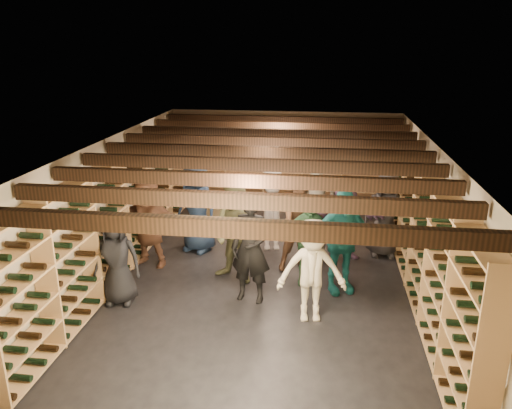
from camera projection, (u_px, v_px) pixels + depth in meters
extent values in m
plane|color=black|center=(264.00, 277.00, 8.85)|extent=(8.00, 8.00, 0.00)
cube|color=#B1A58A|center=(284.00, 160.00, 12.24)|extent=(5.50, 0.02, 2.40)
cube|color=#B1A58A|center=(214.00, 351.00, 4.71)|extent=(5.50, 0.02, 2.40)
cube|color=#B1A58A|center=(110.00, 206.00, 8.83)|extent=(0.02, 8.00, 2.40)
cube|color=#B1A58A|center=(432.00, 221.00, 8.13)|extent=(0.02, 8.00, 2.40)
cube|color=beige|center=(265.00, 144.00, 8.10)|extent=(5.50, 8.00, 0.01)
cube|color=black|center=(222.00, 227.00, 4.85)|extent=(5.40, 0.12, 0.18)
cube|color=black|center=(238.00, 200.00, 5.67)|extent=(5.40, 0.12, 0.18)
cube|color=black|center=(249.00, 180.00, 6.50)|extent=(5.40, 0.12, 0.18)
cube|color=black|center=(258.00, 165.00, 7.32)|extent=(5.40, 0.12, 0.18)
cube|color=black|center=(265.00, 152.00, 8.15)|extent=(5.40, 0.12, 0.18)
cube|color=black|center=(270.00, 142.00, 8.97)|extent=(5.40, 0.12, 0.18)
cube|color=black|center=(275.00, 133.00, 9.79)|extent=(5.40, 0.12, 0.18)
cube|color=black|center=(279.00, 126.00, 10.62)|extent=(5.40, 0.12, 0.18)
cube|color=black|center=(283.00, 120.00, 11.44)|extent=(5.40, 0.12, 0.18)
cube|color=tan|center=(121.00, 214.00, 8.84)|extent=(0.32, 7.50, 2.15)
cube|color=tan|center=(420.00, 227.00, 8.19)|extent=(0.32, 7.50, 2.15)
cube|color=tan|center=(283.00, 167.00, 12.12)|extent=(4.70, 0.30, 2.15)
cube|color=tan|center=(215.00, 225.00, 11.13)|extent=(0.57, 0.44, 0.17)
cube|color=tan|center=(215.00, 218.00, 11.08)|extent=(0.57, 0.44, 0.17)
cube|color=tan|center=(215.00, 210.00, 11.03)|extent=(0.57, 0.44, 0.17)
cube|color=tan|center=(214.00, 203.00, 10.98)|extent=(0.57, 0.44, 0.17)
cube|color=tan|center=(322.00, 226.00, 11.06)|extent=(0.53, 0.37, 0.17)
cube|color=tan|center=(322.00, 219.00, 11.01)|extent=(0.53, 0.37, 0.17)
cube|color=tan|center=(322.00, 212.00, 10.95)|extent=(0.53, 0.37, 0.17)
cube|color=tan|center=(296.00, 225.00, 11.11)|extent=(0.51, 0.34, 0.17)
imported|color=black|center=(117.00, 259.00, 7.79)|extent=(0.79, 0.56, 1.50)
imported|color=black|center=(251.00, 249.00, 7.82)|extent=(0.71, 0.53, 1.78)
imported|color=brown|center=(237.00, 232.00, 8.46)|extent=(1.07, 0.97, 1.81)
imported|color=beige|center=(312.00, 271.00, 7.27)|extent=(1.09, 0.71, 1.59)
imported|color=#1B6F70|center=(341.00, 241.00, 8.11)|extent=(1.14, 0.81, 1.79)
imported|color=brown|center=(148.00, 222.00, 9.13)|extent=(1.64, 0.86, 1.69)
imported|color=#172740|center=(197.00, 207.00, 9.74)|extent=(1.04, 0.87, 1.82)
imported|color=gray|center=(317.00, 208.00, 9.56)|extent=(0.72, 0.50, 1.89)
imported|color=#4C311F|center=(302.00, 225.00, 8.91)|extent=(1.03, 0.93, 1.72)
imported|color=#9F9790|center=(272.00, 210.00, 9.82)|extent=(1.15, 0.81, 1.63)
imported|color=#25492B|center=(308.00, 241.00, 8.41)|extent=(0.93, 0.42, 1.57)
imported|color=slate|center=(345.00, 219.00, 9.43)|extent=(1.53, 0.84, 1.57)
imported|color=#323136|center=(385.00, 214.00, 9.53)|extent=(0.84, 0.55, 1.70)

